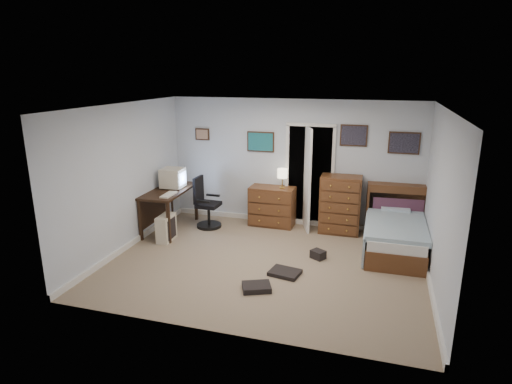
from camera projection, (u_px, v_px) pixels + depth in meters
floor at (265, 264)px, 6.94m from camera, size 5.00×4.00×0.02m
computer_desk at (165, 199)px, 8.29m from camera, size 0.70×1.42×0.81m
crt_monitor at (173, 178)px, 8.29m from camera, size 0.43×0.40×0.39m
keyboard at (169, 195)px, 7.84m from camera, size 0.18×0.44×0.03m
pc_tower at (166, 228)px, 7.80m from camera, size 0.24×0.46×0.48m
office_chair at (206, 208)px, 8.47m from camera, size 0.51×0.51×1.01m
media_stack at (193, 192)px, 9.57m from camera, size 0.17×0.17×0.80m
low_dresser at (272, 206)px, 8.56m from camera, size 0.90×0.47×0.79m
table_lamp at (282, 174)px, 8.32m from camera, size 0.20×0.20×0.38m
doorway at (312, 174)px, 8.66m from camera, size 0.96×1.12×2.05m
tall_dresser at (340, 205)px, 8.13m from camera, size 0.77×0.46×1.11m
headboard_bookcase at (397, 209)px, 7.95m from camera, size 1.13×0.35×1.00m
bed at (394, 236)px, 7.32m from camera, size 1.00×1.84×0.60m
wall_posters at (322, 140)px, 8.13m from camera, size 4.38×0.04×0.60m
floor_clutter at (283, 273)px, 6.49m from camera, size 1.06×1.66×0.14m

